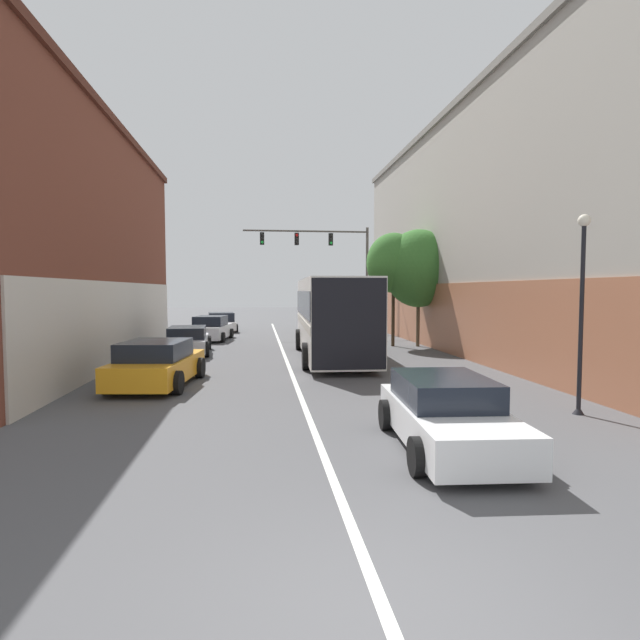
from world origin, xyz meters
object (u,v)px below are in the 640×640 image
parked_car_left_mid (221,322)px  parked_car_left_far (157,364)px  street_tree_near (419,268)px  bus (332,314)px  traffic_signal_gantry (328,254)px  parked_car_left_distant (188,340)px  street_tree_far (394,263)px  street_lamp (582,308)px  parked_car_left_near (211,329)px  hatchback_foreground (446,414)px

parked_car_left_mid → parked_car_left_far: parked_car_left_far is taller
parked_car_left_mid → street_tree_near: size_ratio=0.70×
bus → traffic_signal_gantry: (1.47, 12.10, 3.37)m
parked_car_left_distant → street_tree_near: (11.32, 1.66, 3.38)m
parked_car_left_far → traffic_signal_gantry: 19.72m
parked_car_left_far → bus: bearing=-41.5°
parked_car_left_mid → street_tree_far: size_ratio=0.72×
bus → street_tree_far: 6.07m
parked_car_left_distant → traffic_signal_gantry: size_ratio=0.56×
street_tree_far → street_lamp: bearing=-88.0°
bus → street_tree_far: (3.77, 4.11, 2.39)m
street_tree_near → street_tree_far: street_tree_near is taller
bus → street_lamp: street_lamp is taller
parked_car_left_far → street_tree_near: bearing=-43.4°
parked_car_left_near → street_lamp: 21.20m
parked_car_left_mid → street_tree_near: (10.75, -10.76, 3.37)m
parked_car_left_near → parked_car_left_mid: (0.09, 6.31, -0.04)m
hatchback_foreground → street_lamp: size_ratio=0.93×
bus → parked_car_left_distant: size_ratio=2.16×
parked_car_left_distant → traffic_signal_gantry: 13.43m
parked_car_left_near → parked_car_left_far: bearing=-174.2°
bus → hatchback_foreground: size_ratio=2.35×
parked_car_left_distant → street_lamp: size_ratio=1.02×
parked_car_left_far → parked_car_left_distant: 7.70m
parked_car_left_mid → parked_car_left_distant: bearing=170.5°
street_lamp → parked_car_left_mid: bearing=112.0°
parked_car_left_mid → parked_car_left_near: bearing=172.3°
parked_car_left_mid → street_lamp: street_lamp is taller
parked_car_left_near → street_tree_far: bearing=-106.5°
parked_car_left_distant → street_tree_far: bearing=-82.9°
bus → parked_car_left_mid: (-5.74, 14.61, -1.26)m
parked_car_left_near → parked_car_left_far: size_ratio=0.99×
parked_car_left_far → parked_car_left_distant: size_ratio=0.95×
bus → parked_car_left_distant: bus is taller
bus → traffic_signal_gantry: traffic_signal_gantry is taller
parked_car_left_distant → street_lamp: 16.44m
hatchback_foreground → parked_car_left_far: size_ratio=0.96×
hatchback_foreground → traffic_signal_gantry: 24.79m
parked_car_left_far → traffic_signal_gantry: (7.61, 17.60, 4.59)m
bus → parked_car_left_near: size_ratio=2.29×
hatchback_foreground → parked_car_left_near: parked_car_left_near is taller
parked_car_left_mid → traffic_signal_gantry: 8.93m
traffic_signal_gantry → street_tree_near: traffic_signal_gantry is taller
traffic_signal_gantry → hatchback_foreground: bearing=-92.7°
parked_car_left_far → street_lamp: 11.59m
parked_car_left_distant → street_tree_near: bearing=-85.4°
bus → street_tree_far: bearing=-40.5°
parked_car_left_mid → hatchback_foreground: bearing=-174.2°
parked_car_left_far → traffic_signal_gantry: traffic_signal_gantry is taller
parked_car_left_far → parked_car_left_distant: (-0.17, 7.70, -0.06)m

